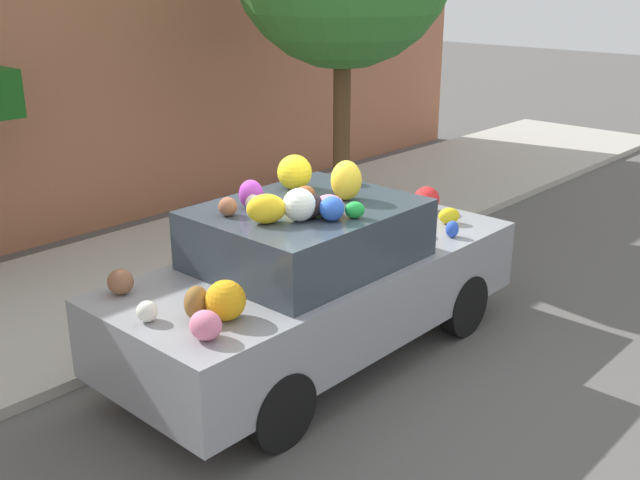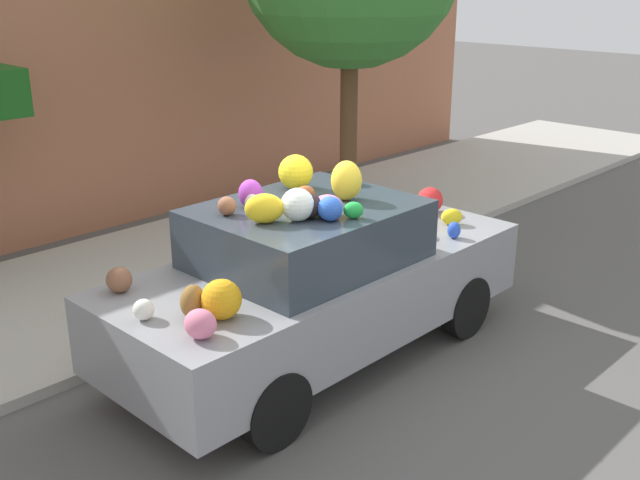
{
  "view_description": "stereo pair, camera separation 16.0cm",
  "coord_description": "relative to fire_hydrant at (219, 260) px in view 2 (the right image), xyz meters",
  "views": [
    {
      "loc": [
        -4.71,
        -4.42,
        3.48
      ],
      "look_at": [
        0.0,
        -0.03,
        1.17
      ],
      "focal_mm": 42.0,
      "sensor_mm": 36.0,
      "label": 1
    },
    {
      "loc": [
        -4.59,
        -4.54,
        3.48
      ],
      "look_at": [
        0.0,
        -0.03,
        1.17
      ],
      "focal_mm": 42.0,
      "sensor_mm": 36.0,
      "label": 2
    }
  ],
  "objects": [
    {
      "name": "building_facade",
      "position": [
        -0.31,
        3.21,
        1.84
      ],
      "size": [
        18.0,
        1.2,
        4.6
      ],
      "color": "#B26B4C",
      "rests_on": "ground"
    },
    {
      "name": "ground_plane",
      "position": [
        -0.17,
        -1.71,
        -0.45
      ],
      "size": [
        60.0,
        60.0,
        0.0
      ],
      "primitive_type": "plane",
      "color": "#565451"
    },
    {
      "name": "fire_hydrant",
      "position": [
        0.0,
        0.0,
        0.0
      ],
      "size": [
        0.2,
        0.2,
        0.7
      ],
      "color": "red",
      "rests_on": "sidewalk_curb"
    },
    {
      "name": "art_car",
      "position": [
        -0.21,
        -1.74,
        0.36
      ],
      "size": [
        4.21,
        1.76,
        1.9
      ],
      "rotation": [
        0.0,
        0.0,
        0.01
      ],
      "color": "gray",
      "rests_on": "ground"
    },
    {
      "name": "sidewalk_curb",
      "position": [
        -0.17,
        0.99,
        -0.4
      ],
      "size": [
        24.0,
        3.2,
        0.11
      ],
      "color": "#B2ADA3",
      "rests_on": "ground"
    }
  ]
}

